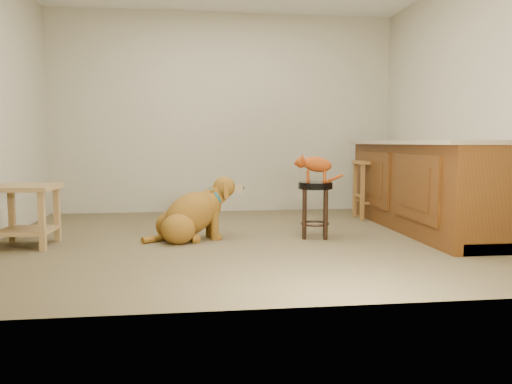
{
  "coord_description": "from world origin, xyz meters",
  "views": [
    {
      "loc": [
        -0.43,
        -4.65,
        0.92
      ],
      "look_at": [
        0.17,
        0.02,
        0.45
      ],
      "focal_mm": 35.0,
      "sensor_mm": 36.0,
      "label": 1
    }
  ],
  "objects": [
    {
      "name": "padded_stool",
      "position": [
        0.74,
        0.0,
        0.38
      ],
      "size": [
        0.34,
        0.34,
        0.54
      ],
      "rotation": [
        0.0,
        0.0,
        -0.24
      ],
      "color": "black",
      "rests_on": "ground"
    },
    {
      "name": "cabinet_run",
      "position": [
        1.94,
        0.3,
        0.44
      ],
      "size": [
        0.7,
        2.56,
        0.94
      ],
      "color": "#502B0E",
      "rests_on": "ground"
    },
    {
      "name": "tabby_kitten",
      "position": [
        0.73,
        0.01,
        0.7
      ],
      "size": [
        0.48,
        0.2,
        0.3
      ],
      "rotation": [
        0.0,
        0.0,
        -0.24
      ],
      "color": "#91380E",
      "rests_on": "padded_stool"
    },
    {
      "name": "side_table",
      "position": [
        -1.89,
        -0.07,
        0.36
      ],
      "size": [
        0.55,
        0.55,
        0.55
      ],
      "rotation": [
        0.0,
        0.0,
        -0.04
      ],
      "color": "#9B7847",
      "rests_on": "ground"
    },
    {
      "name": "wood_stool",
      "position": [
        1.7,
        1.09,
        0.36
      ],
      "size": [
        0.39,
        0.39,
        0.7
      ],
      "rotation": [
        0.0,
        0.0,
        -0.04
      ],
      "color": "brown",
      "rests_on": "ground"
    },
    {
      "name": "floor",
      "position": [
        0.0,
        0.0,
        0.0
      ],
      "size": [
        4.5,
        4.0,
        0.01
      ],
      "primitive_type": "cube",
      "color": "brown",
      "rests_on": "ground"
    },
    {
      "name": "room_shell",
      "position": [
        0.0,
        0.0,
        1.68
      ],
      "size": [
        4.54,
        4.04,
        2.62
      ],
      "color": "#AFA98D",
      "rests_on": "ground"
    },
    {
      "name": "golden_retriever",
      "position": [
        -0.44,
        0.02,
        0.24
      ],
      "size": [
        0.98,
        0.58,
        0.64
      ],
      "rotation": [
        0.0,
        0.0,
        0.28
      ],
      "color": "brown",
      "rests_on": "ground"
    }
  ]
}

